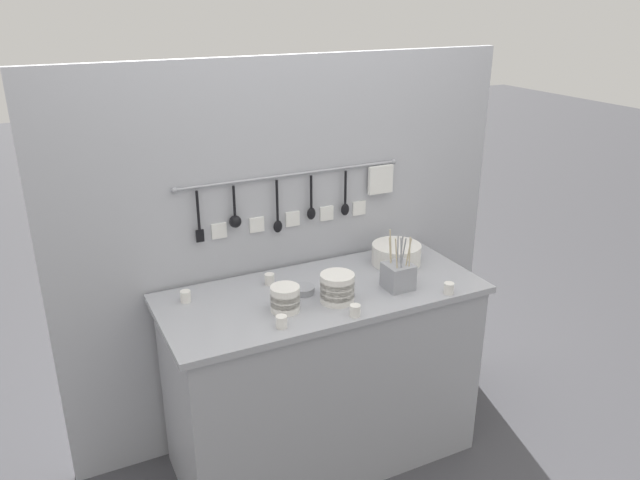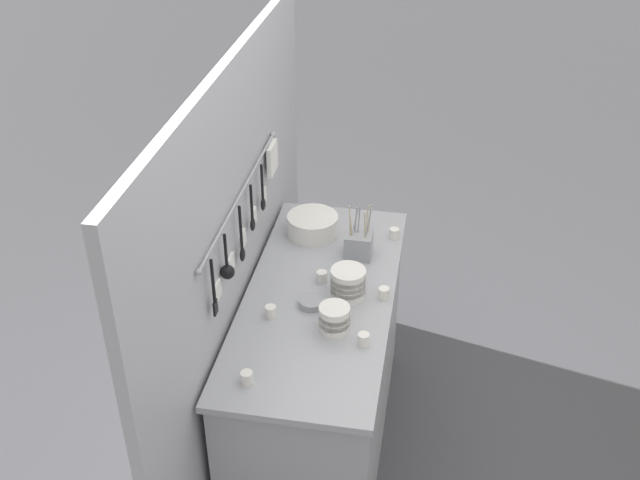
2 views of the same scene
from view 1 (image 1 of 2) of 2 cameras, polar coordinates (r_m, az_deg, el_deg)
The scene contains 14 objects.
ground_plane at distance 3.27m, azimuth 0.20°, elevation -18.84°, with size 20.00×20.00×0.00m, color #424247.
counter at distance 3.00m, azimuth 0.21°, elevation -12.31°, with size 1.44×0.62×0.89m.
back_wall at distance 3.04m, azimuth -2.64°, elevation -1.27°, with size 2.24×0.09×1.88m.
bowl_stack_short_front at distance 2.59m, azimuth -3.21°, elevation -5.37°, with size 0.12×0.12×0.11m.
bowl_stack_back_corner at distance 2.65m, azimuth 1.59°, elevation -4.39°, with size 0.15×0.15×0.13m.
plate_stack at distance 3.05m, azimuth 6.99°, elevation -1.28°, with size 0.24×0.24×0.10m.
steel_mixing_bowl at distance 2.75m, azimuth -1.56°, elevation -4.56°, with size 0.10×0.10×0.03m.
cutlery_caddy at distance 2.79m, azimuth 7.16°, elevation -3.23°, with size 0.12×0.12×0.27m.
cup_back_left at distance 2.48m, azimuth -3.54°, elevation -7.48°, with size 0.04×0.04×0.05m.
cup_front_right at distance 2.73m, azimuth -12.19°, elevation -5.05°, with size 0.04×0.04×0.05m.
cup_back_right at distance 2.56m, azimuth 3.23°, elevation -6.46°, with size 0.04×0.04×0.05m.
cup_mid_row at distance 2.79m, azimuth 11.70°, elevation -4.34°, with size 0.04×0.04×0.05m.
cup_front_left at distance 2.80m, azimuth 1.76°, elevation -3.80°, with size 0.04×0.04×0.05m.
cup_centre at distance 2.83m, azimuth -4.64°, elevation -3.58°, with size 0.04×0.04×0.05m.
Camera 1 is at (-1.10, -2.23, 2.12)m, focal length 35.00 mm.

